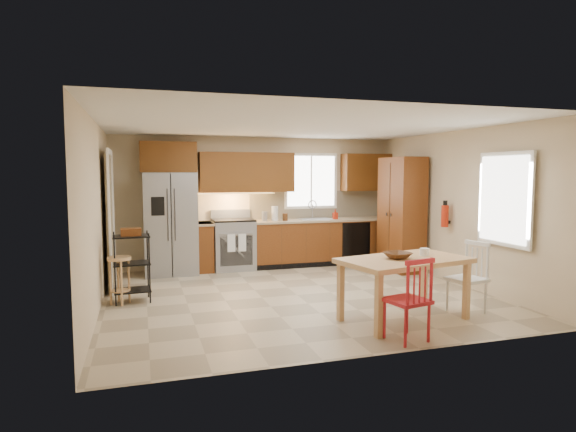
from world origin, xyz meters
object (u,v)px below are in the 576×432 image
(range_stove, at_px, (233,245))
(pantry, at_px, (401,214))
(chair_white, at_px, (467,278))
(bar_stool, at_px, (120,280))
(chair_red, at_px, (407,299))
(refrigerator, at_px, (170,223))
(table_bowl, at_px, (398,259))
(fire_extinguisher, at_px, (445,216))
(table_jar, at_px, (424,254))
(soap_bottle, at_px, (335,214))
(dining_table, at_px, (404,290))
(utility_cart, at_px, (132,267))

(range_stove, xyz_separation_m, pantry, (2.98, -0.99, 0.59))
(chair_white, xyz_separation_m, bar_stool, (-4.34, 1.74, -0.13))
(bar_stool, bearing_deg, chair_red, -16.38)
(refrigerator, height_order, table_bowl, refrigerator)
(range_stove, height_order, fire_extinguisher, fire_extinguisher)
(table_jar, xyz_separation_m, bar_stool, (-3.73, 1.70, -0.47))
(refrigerator, relative_size, pantry, 0.87)
(chair_red, bearing_deg, refrigerator, 105.15)
(chair_white, bearing_deg, soap_bottle, -6.60)
(fire_extinguisher, relative_size, dining_table, 0.23)
(chair_red, xyz_separation_m, chair_white, (1.30, 0.70, 0.00))
(refrigerator, height_order, table_jar, refrigerator)
(chair_red, height_order, table_bowl, chair_red)
(range_stove, height_order, soap_bottle, soap_bottle)
(range_stove, bearing_deg, pantry, -18.29)
(utility_cart, bearing_deg, pantry, 7.10)
(table_jar, bearing_deg, table_bowl, -167.47)
(soap_bottle, bearing_deg, bar_stool, -155.17)
(range_stove, relative_size, table_bowl, 2.92)
(pantry, bearing_deg, range_stove, 161.71)
(chair_white, bearing_deg, table_bowl, 80.47)
(table_bowl, bearing_deg, soap_bottle, 79.23)
(bar_stool, height_order, utility_cart, utility_cart)
(refrigerator, height_order, chair_white, refrigerator)
(pantry, bearing_deg, table_bowl, -120.97)
(chair_red, distance_m, table_jar, 1.07)
(pantry, bearing_deg, table_jar, -114.52)
(chair_red, xyz_separation_m, bar_stool, (-3.04, 2.44, -0.13))
(table_jar, bearing_deg, soap_bottle, 85.90)
(refrigerator, xyz_separation_m, bar_stool, (-0.80, -1.87, -0.58))
(range_stove, distance_m, dining_table, 3.99)
(chair_red, relative_size, chair_white, 1.00)
(table_bowl, xyz_separation_m, bar_stool, (-3.29, 1.79, -0.44))
(dining_table, bearing_deg, chair_red, -130.57)
(table_bowl, relative_size, table_jar, 2.38)
(table_jar, bearing_deg, utility_cart, 153.55)
(refrigerator, bearing_deg, table_bowl, -55.79)
(soap_bottle, distance_m, table_jar, 3.55)
(refrigerator, distance_m, chair_red, 4.88)
(range_stove, bearing_deg, refrigerator, -177.01)
(fire_extinguisher, xyz_separation_m, bar_stool, (-5.13, 0.11, -0.77))
(pantry, xyz_separation_m, chair_red, (-1.89, -3.39, -0.59))
(chair_white, bearing_deg, range_stove, 20.76)
(table_jar, xyz_separation_m, utility_cart, (-3.56, 1.77, -0.30))
(utility_cart, bearing_deg, fire_extinguisher, -5.32)
(dining_table, bearing_deg, pantry, 48.29)
(dining_table, relative_size, utility_cart, 1.58)
(fire_extinguisher, bearing_deg, table_jar, -131.46)
(chair_white, height_order, utility_cart, utility_cart)
(pantry, relative_size, dining_table, 1.35)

